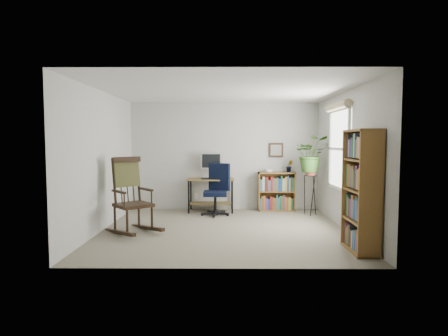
{
  "coord_description": "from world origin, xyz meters",
  "views": [
    {
      "loc": [
        0.06,
        -6.42,
        1.54
      ],
      "look_at": [
        0.0,
        0.4,
        1.05
      ],
      "focal_mm": 30.0,
      "sensor_mm": 36.0,
      "label": 1
    }
  ],
  "objects_px": {
    "tall_bookshelf": "(361,191)",
    "rocking_chair": "(133,195)",
    "office_chair": "(215,189)",
    "low_bookshelf": "(276,191)",
    "desk": "(211,195)"
  },
  "relations": [
    {
      "from": "office_chair",
      "to": "rocking_chair",
      "type": "bearing_deg",
      "value": -109.7
    },
    {
      "from": "office_chair",
      "to": "rocking_chair",
      "type": "height_order",
      "value": "rocking_chair"
    },
    {
      "from": "desk",
      "to": "tall_bookshelf",
      "type": "relative_size",
      "value": 0.59
    },
    {
      "from": "rocking_chair",
      "to": "tall_bookshelf",
      "type": "height_order",
      "value": "tall_bookshelf"
    },
    {
      "from": "tall_bookshelf",
      "to": "rocking_chair",
      "type": "bearing_deg",
      "value": 163.2
    },
    {
      "from": "desk",
      "to": "rocking_chair",
      "type": "distance_m",
      "value": 2.29
    },
    {
      "from": "tall_bookshelf",
      "to": "office_chair",
      "type": "bearing_deg",
      "value": 129.74
    },
    {
      "from": "desk",
      "to": "rocking_chair",
      "type": "relative_size",
      "value": 0.78
    },
    {
      "from": "office_chair",
      "to": "rocking_chair",
      "type": "xyz_separation_m",
      "value": [
        -1.33,
        -1.5,
        0.1
      ]
    },
    {
      "from": "low_bookshelf",
      "to": "tall_bookshelf",
      "type": "xyz_separation_m",
      "value": [
        0.77,
        -3.08,
        0.42
      ]
    },
    {
      "from": "rocking_chair",
      "to": "low_bookshelf",
      "type": "relative_size",
      "value": 1.51
    },
    {
      "from": "office_chair",
      "to": "tall_bookshelf",
      "type": "relative_size",
      "value": 0.64
    },
    {
      "from": "low_bookshelf",
      "to": "rocking_chair",
      "type": "bearing_deg",
      "value": -142.65
    },
    {
      "from": "rocking_chair",
      "to": "low_bookshelf",
      "type": "height_order",
      "value": "rocking_chair"
    },
    {
      "from": "rocking_chair",
      "to": "low_bookshelf",
      "type": "bearing_deg",
      "value": -3.25
    }
  ]
}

